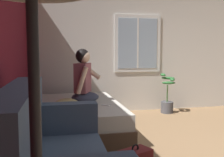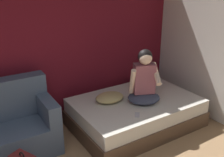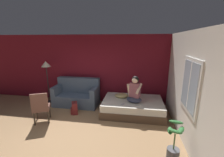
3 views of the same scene
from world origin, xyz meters
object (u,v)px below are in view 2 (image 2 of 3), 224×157
at_px(person_seated, 144,81).
at_px(cell_phone, 137,115).
at_px(throw_pillow, 110,97).
at_px(bed, 135,112).

height_order(person_seated, cell_phone, person_seated).
height_order(throw_pillow, cell_phone, throw_pillow).
bearing_deg(throw_pillow, person_seated, -33.61).
xyz_separation_m(bed, throw_pillow, (-0.40, 0.18, 0.31)).
bearing_deg(cell_phone, person_seated, 78.42).
distance_m(bed, throw_pillow, 0.54).
height_order(bed, cell_phone, cell_phone).
distance_m(person_seated, throw_pillow, 0.62).
xyz_separation_m(person_seated, cell_phone, (-0.36, -0.30, -0.35)).
bearing_deg(cell_phone, bed, 92.87).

